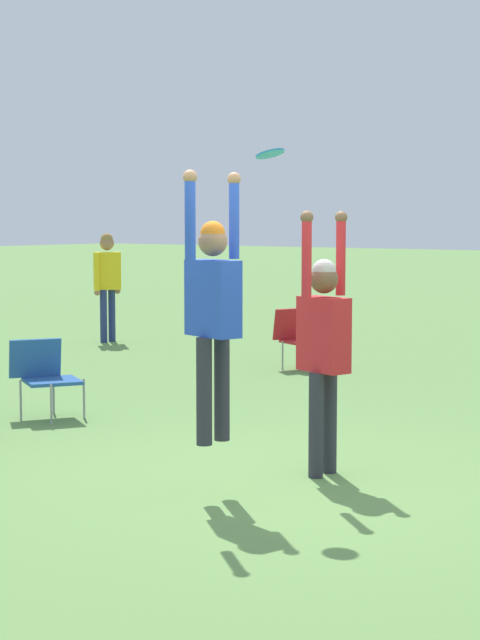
{
  "coord_description": "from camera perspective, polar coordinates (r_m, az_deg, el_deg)",
  "views": [
    {
      "loc": [
        -6.79,
        -4.82,
        2.11
      ],
      "look_at": [
        -0.01,
        0.32,
        1.3
      ],
      "focal_mm": 60.0,
      "sensor_mm": 36.0,
      "label": 1
    }
  ],
  "objects": [
    {
      "name": "ground_plane",
      "position": [
        8.59,
        1.78,
        -8.79
      ],
      "size": [
        120.0,
        120.0,
        0.0
      ],
      "primitive_type": "plane",
      "color": "#608C47"
    },
    {
      "name": "person_jumping",
      "position": [
        8.03,
        -1.46,
        1.04
      ],
      "size": [
        0.63,
        0.52,
        2.05
      ],
      "rotation": [
        0.0,
        0.0,
        1.29
      ],
      "color": "#2D2D38",
      "rests_on": "ground_plane"
    },
    {
      "name": "person_spectator_near",
      "position": [
        18.38,
        -7.09,
        2.37
      ],
      "size": [
        0.6,
        0.44,
        1.86
      ],
      "rotation": [
        0.0,
        0.0,
        -0.67
      ],
      "color": "navy",
      "rests_on": "ground_plane"
    },
    {
      "name": "frisbee",
      "position": [
        8.33,
        1.62,
        8.86
      ],
      "size": [
        0.23,
        0.22,
        0.08
      ],
      "color": "#2D9EDB"
    },
    {
      "name": "camping_chair_3",
      "position": [
        11.49,
        -10.35,
        -2.77
      ],
      "size": [
        0.75,
        0.82,
        0.84
      ],
      "rotation": [
        0.0,
        0.0,
        2.61
      ],
      "color": "gray",
      "rests_on": "ground_plane"
    },
    {
      "name": "camping_chair_1",
      "position": [
        15.03,
        3.17,
        -0.79
      ],
      "size": [
        0.7,
        0.76,
        0.85
      ],
      "rotation": [
        0.0,
        0.0,
        2.76
      ],
      "color": "gray",
      "rests_on": "ground_plane"
    },
    {
      "name": "person_defending",
      "position": [
        8.74,
        4.48,
        -0.84
      ],
      "size": [
        0.62,
        0.5,
        2.17
      ],
      "rotation": [
        0.0,
        0.0,
        -1.86
      ],
      "color": "#2D2D38",
      "rests_on": "ground_plane"
    }
  ]
}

